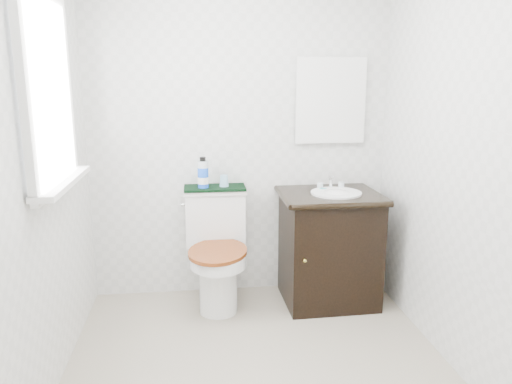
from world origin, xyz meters
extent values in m
plane|color=#A59A85|center=(0.00, 0.00, 0.00)|extent=(2.40, 2.40, 0.00)
plane|color=silver|center=(0.00, 1.20, 1.20)|extent=(2.40, 0.00, 2.40)
plane|color=silver|center=(0.00, -1.20, 1.20)|extent=(2.40, 0.00, 2.40)
plane|color=silver|center=(-1.10, 0.00, 1.20)|extent=(0.00, 2.40, 2.40)
plane|color=silver|center=(1.10, 0.00, 1.20)|extent=(0.00, 2.40, 2.40)
cube|color=white|center=(-1.07, 0.25, 1.55)|extent=(0.02, 0.70, 0.90)
cube|color=silver|center=(0.67, 1.18, 1.45)|extent=(0.50, 0.02, 0.60)
cylinder|color=white|center=(-0.20, 0.82, 0.20)|extent=(0.27, 0.27, 0.41)
cube|color=white|center=(-0.20, 1.07, 0.20)|extent=(0.27, 0.28, 0.41)
cube|color=white|center=(-0.20, 1.09, 0.60)|extent=(0.43, 0.18, 0.39)
cube|color=white|center=(-0.20, 1.09, 0.81)|extent=(0.45, 0.20, 0.03)
cylinder|color=white|center=(-0.20, 0.78, 0.41)|extent=(0.39, 0.39, 0.08)
cylinder|color=brown|center=(-0.20, 0.78, 0.46)|extent=(0.48, 0.48, 0.03)
cube|color=black|center=(0.62, 0.90, 0.39)|extent=(0.66, 0.56, 0.78)
cube|color=black|center=(0.62, 0.90, 0.80)|extent=(0.70, 0.60, 0.04)
cylinder|color=white|center=(0.65, 0.87, 0.83)|extent=(0.36, 0.36, 0.01)
ellipsoid|color=white|center=(0.65, 0.87, 0.77)|extent=(0.31, 0.31, 0.15)
cylinder|color=silver|center=(0.65, 1.02, 0.87)|extent=(0.02, 0.02, 0.10)
cube|color=white|center=(0.45, 1.10, 0.12)|extent=(0.19, 0.17, 0.23)
cube|color=white|center=(0.45, 1.10, 0.24)|extent=(0.21, 0.19, 0.03)
cube|color=black|center=(-0.20, 1.09, 0.84)|extent=(0.44, 0.22, 0.02)
cylinder|color=blue|center=(-0.28, 1.07, 0.92)|extent=(0.08, 0.08, 0.14)
cylinder|color=silver|center=(-0.28, 1.07, 1.02)|extent=(0.08, 0.08, 0.05)
cylinder|color=black|center=(-0.28, 1.07, 1.05)|extent=(0.04, 0.04, 0.03)
cone|color=#86BBDC|center=(-0.13, 1.09, 0.89)|extent=(0.07, 0.07, 0.08)
ellipsoid|color=#1A767E|center=(0.58, 0.99, 0.83)|extent=(0.07, 0.05, 0.02)
camera|label=1|loc=(-0.33, -2.44, 1.63)|focal=35.00mm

